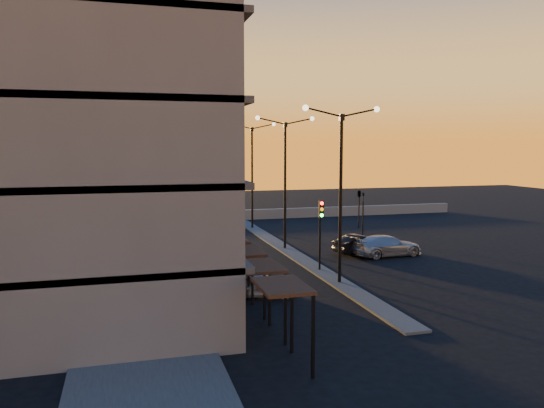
{
  "coord_description": "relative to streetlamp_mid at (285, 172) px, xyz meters",
  "views": [
    {
      "loc": [
        -11.06,
        -25.9,
        7.4
      ],
      "look_at": [
        -1.87,
        6.79,
        3.69
      ],
      "focal_mm": 35.0,
      "sensor_mm": 36.0,
      "label": 1
    }
  ],
  "objects": [
    {
      "name": "ground",
      "position": [
        0.0,
        -10.0,
        -5.59
      ],
      "size": [
        120.0,
        120.0,
        0.0
      ],
      "primitive_type": "plane",
      "color": "black",
      "rests_on": "ground"
    },
    {
      "name": "sidewalk_west",
      "position": [
        -10.5,
        -6.0,
        -5.53
      ],
      "size": [
        5.0,
        40.0,
        0.12
      ],
      "primitive_type": "cube",
      "color": "#464643",
      "rests_on": "ground"
    },
    {
      "name": "signal_east_b",
      "position": [
        9.5,
        8.0,
        -2.49
      ],
      "size": [
        0.42,
        1.99,
        3.6
      ],
      "color": "black",
      "rests_on": "ground"
    },
    {
      "name": "building",
      "position": [
        -14.0,
        -9.97,
        6.32
      ],
      "size": [
        14.35,
        17.08,
        25.0
      ],
      "color": "slate",
      "rests_on": "ground"
    },
    {
      "name": "traffic_light_main",
      "position": [
        0.0,
        -7.13,
        -2.7
      ],
      "size": [
        0.28,
        0.44,
        4.25
      ],
      "color": "black",
      "rests_on": "ground"
    },
    {
      "name": "car_hatchback",
      "position": [
        -4.72,
        -11.15,
        -4.96
      ],
      "size": [
        3.94,
        2.31,
        1.26
      ],
      "primitive_type": "imported",
      "rotation": [
        0.0,
        0.0,
        1.33
      ],
      "color": "#B1B4BA",
      "rests_on": "ground"
    },
    {
      "name": "car_wagon",
      "position": [
        6.0,
        -4.02,
        -4.89
      ],
      "size": [
        5.04,
        2.45,
        1.41
      ],
      "primitive_type": "imported",
      "rotation": [
        0.0,
        0.0,
        1.67
      ],
      "color": "#B2B6BB",
      "rests_on": "ground"
    },
    {
      "name": "streetlamp_far",
      "position": [
        0.0,
        10.0,
        0.0
      ],
      "size": [
        4.32,
        0.32,
        9.51
      ],
      "color": "black",
      "rests_on": "ground"
    },
    {
      "name": "parapet",
      "position": [
        2.0,
        16.0,
        -5.09
      ],
      "size": [
        44.0,
        0.5,
        1.0
      ],
      "primitive_type": "cube",
      "color": "gray",
      "rests_on": "ground"
    },
    {
      "name": "streetlamp_mid",
      "position": [
        0.0,
        0.0,
        0.0
      ],
      "size": [
        4.32,
        0.32,
        9.51
      ],
      "color": "black",
      "rests_on": "ground"
    },
    {
      "name": "streetlamp_near",
      "position": [
        0.0,
        -10.0,
        0.0
      ],
      "size": [
        4.32,
        0.32,
        9.51
      ],
      "color": "black",
      "rests_on": "ground"
    },
    {
      "name": "median",
      "position": [
        0.0,
        0.0,
        -5.53
      ],
      "size": [
        1.2,
        36.0,
        0.12
      ],
      "primitive_type": "cube",
      "color": "#464643",
      "rests_on": "ground"
    },
    {
      "name": "car_sedan",
      "position": [
        4.69,
        -2.72,
        -4.94
      ],
      "size": [
        4.14,
        2.15,
        1.3
      ],
      "primitive_type": "imported",
      "rotation": [
        0.0,
        0.0,
        1.78
      ],
      "color": "black",
      "rests_on": "ground"
    },
    {
      "name": "signal_east_a",
      "position": [
        8.0,
        4.0,
        -3.66
      ],
      "size": [
        0.13,
        0.16,
        3.6
      ],
      "color": "black",
      "rests_on": "ground"
    }
  ]
}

